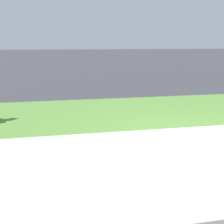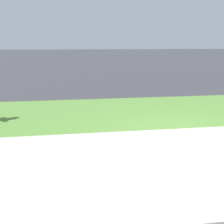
% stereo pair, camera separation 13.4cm
% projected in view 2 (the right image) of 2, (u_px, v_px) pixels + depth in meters
% --- Properties ---
extents(ground_plane, '(120.00, 120.00, 0.00)m').
position_uv_depth(ground_plane, '(210.00, 157.00, 3.39)').
color(ground_plane, '#38383D').
extents(sidewalk_pavement, '(18.00, 2.34, 0.01)m').
position_uv_depth(sidewalk_pavement, '(210.00, 157.00, 3.39)').
color(sidewalk_pavement, '#BCB7AD').
rests_on(sidewalk_pavement, ground).
extents(grass_verge, '(18.00, 2.74, 0.01)m').
position_uv_depth(grass_verge, '(157.00, 110.00, 5.79)').
color(grass_verge, '#568438').
rests_on(grass_verge, ground).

